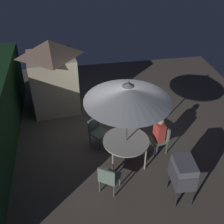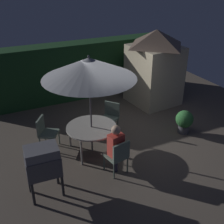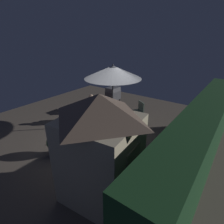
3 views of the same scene
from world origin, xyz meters
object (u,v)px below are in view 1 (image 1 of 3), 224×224
(chair_toward_hedge, at_px, (109,177))
(potted_plant_by_shed, at_px, (118,97))
(garden_shed, at_px, (53,75))
(patio_table, at_px, (126,142))
(person_in_red, at_px, (159,131))
(bbq_grill, at_px, (183,173))
(chair_far_side, at_px, (97,130))
(patio_umbrella, at_px, (128,92))
(chair_near_shed, at_px, (161,137))

(chair_toward_hedge, bearing_deg, potted_plant_by_shed, -14.14)
(garden_shed, distance_m, potted_plant_by_shed, 2.48)
(chair_toward_hedge, bearing_deg, patio_table, -32.61)
(garden_shed, bearing_deg, person_in_red, -134.81)
(garden_shed, distance_m, chair_toward_hedge, 4.50)
(bbq_grill, relative_size, person_in_red, 0.95)
(chair_toward_hedge, bearing_deg, chair_far_side, 1.62)
(garden_shed, relative_size, patio_umbrella, 0.99)
(bbq_grill, bearing_deg, patio_table, 35.64)
(bbq_grill, bearing_deg, potted_plant_by_shed, 10.21)
(garden_shed, xyz_separation_m, potted_plant_by_shed, (-0.37, -2.27, -0.93))
(bbq_grill, relative_size, potted_plant_by_shed, 1.69)
(garden_shed, distance_m, chair_far_side, 2.73)
(patio_umbrella, bearing_deg, bbq_grill, -144.36)
(chair_near_shed, height_order, chair_toward_hedge, same)
(chair_far_side, xyz_separation_m, person_in_red, (-0.69, -1.76, 0.26))
(bbq_grill, distance_m, person_in_red, 1.70)
(chair_near_shed, bearing_deg, patio_umbrella, 100.69)
(patio_umbrella, height_order, potted_plant_by_shed, patio_umbrella)
(chair_far_side, distance_m, chair_toward_hedge, 1.94)
(chair_near_shed, bearing_deg, bbq_grill, 178.66)
(bbq_grill, bearing_deg, chair_far_side, 37.14)
(patio_table, xyz_separation_m, potted_plant_by_shed, (2.81, -0.30, -0.29))
(garden_shed, height_order, person_in_red, garden_shed)
(potted_plant_by_shed, height_order, person_in_red, person_in_red)
(potted_plant_by_shed, bearing_deg, person_in_red, -164.35)
(bbq_grill, distance_m, chair_toward_hedge, 1.84)
(chair_toward_hedge, relative_size, person_in_red, 0.71)
(bbq_grill, bearing_deg, chair_toward_hedge, 75.73)
(potted_plant_by_shed, relative_size, person_in_red, 0.56)
(bbq_grill, distance_m, chair_far_side, 3.01)
(chair_near_shed, bearing_deg, garden_shed, 46.13)
(bbq_grill, bearing_deg, garden_shed, 33.08)
(bbq_grill, bearing_deg, chair_near_shed, -1.34)
(potted_plant_by_shed, bearing_deg, patio_umbrella, 173.93)
(patio_umbrella, height_order, chair_toward_hedge, patio_umbrella)
(patio_umbrella, distance_m, chair_far_side, 2.13)
(chair_far_side, distance_m, potted_plant_by_shed, 2.19)
(potted_plant_by_shed, distance_m, person_in_red, 2.74)
(garden_shed, height_order, patio_table, garden_shed)
(bbq_grill, xyz_separation_m, person_in_red, (1.70, 0.04, -0.06))
(chair_far_side, height_order, chair_toward_hedge, same)
(patio_table, height_order, patio_umbrella, patio_umbrella)
(bbq_grill, xyz_separation_m, chair_toward_hedge, (0.45, 1.75, -0.33))
(bbq_grill, relative_size, chair_far_side, 1.33)
(chair_near_shed, distance_m, potted_plant_by_shed, 2.73)
(bbq_grill, relative_size, chair_near_shed, 1.33)
(chair_near_shed, bearing_deg, chair_toward_hedge, 125.26)
(patio_table, relative_size, chair_toward_hedge, 1.46)
(garden_shed, height_order, potted_plant_by_shed, garden_shed)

